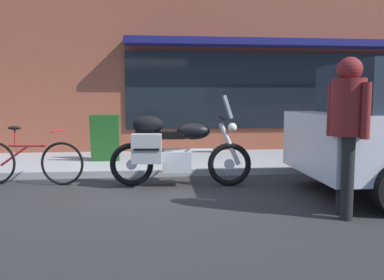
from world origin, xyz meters
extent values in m
plane|color=#282828|center=(0.00, 0.00, 0.00)|extent=(80.00, 80.00, 0.00)
torus|color=black|center=(1.35, 0.26, 0.34)|extent=(0.68, 0.15, 0.68)
cylinder|color=silver|center=(1.35, 0.26, 0.34)|extent=(0.16, 0.07, 0.16)
torus|color=black|center=(-0.17, 0.40, 0.34)|extent=(0.68, 0.15, 0.68)
cylinder|color=silver|center=(-0.17, 0.40, 0.34)|extent=(0.16, 0.07, 0.16)
cube|color=silver|center=(0.54, 0.33, 0.39)|extent=(0.47, 0.34, 0.32)
cylinder|color=silver|center=(0.59, 0.33, 0.56)|extent=(0.99, 0.15, 0.06)
ellipsoid|color=black|center=(0.78, 0.31, 0.86)|extent=(0.54, 0.33, 0.26)
cube|color=black|center=(0.37, 0.35, 0.80)|extent=(0.62, 0.29, 0.11)
cube|color=black|center=(0.04, 0.38, 0.78)|extent=(0.30, 0.24, 0.18)
cylinder|color=silver|center=(1.35, 0.26, 0.66)|extent=(0.35, 0.10, 0.67)
cylinder|color=black|center=(1.23, 0.27, 1.06)|extent=(0.09, 0.62, 0.04)
cube|color=silver|center=(1.31, 0.26, 1.24)|extent=(0.18, 0.33, 0.35)
sphere|color=#EAEACC|center=(1.39, 0.25, 0.92)|extent=(0.14, 0.14, 0.14)
cube|color=#9F9F9F|center=(0.07, 0.14, 0.62)|extent=(0.46, 0.24, 0.44)
cube|color=black|center=(0.07, 0.03, 0.62)|extent=(0.37, 0.05, 0.03)
ellipsoid|color=black|center=(0.09, 0.37, 0.96)|extent=(0.51, 0.36, 0.28)
torus|color=black|center=(-1.26, 0.57, 0.34)|extent=(0.68, 0.15, 0.69)
cylinder|color=#B22323|center=(-1.81, 0.66, 0.62)|extent=(0.60, 0.13, 0.04)
cylinder|color=#B22323|center=(-2.02, 0.69, 0.46)|extent=(0.47, 0.11, 0.34)
cylinder|color=#B22323|center=(-2.00, 0.69, 0.74)|extent=(0.03, 0.03, 0.30)
ellipsoid|color=black|center=(-2.00, 0.69, 0.90)|extent=(0.23, 0.13, 0.06)
cylinder|color=#B22323|center=(-1.31, 0.58, 0.86)|extent=(0.11, 0.48, 0.03)
cylinder|color=black|center=(3.03, 0.38, 0.33)|extent=(0.66, 0.23, 0.66)
cylinder|color=black|center=(2.36, -1.40, 0.47)|extent=(0.14, 0.14, 0.94)
cylinder|color=black|center=(2.32, -1.60, 0.47)|extent=(0.14, 0.14, 0.94)
cylinder|color=maroon|center=(2.34, -1.50, 1.26)|extent=(0.50, 0.50, 0.64)
sphere|color=maroon|center=(2.34, -1.50, 1.68)|extent=(0.28, 0.28, 0.28)
sphere|color=tan|center=(2.40, -1.48, 1.68)|extent=(0.17, 0.17, 0.17)
cylinder|color=maroon|center=(2.25, -1.29, 1.23)|extent=(0.10, 0.10, 0.61)
cylinder|color=maroon|center=(2.43, -1.71, 1.23)|extent=(0.10, 0.10, 0.61)
cube|color=#1E511E|center=(-0.78, 2.11, 0.58)|extent=(0.55, 0.19, 0.92)
cube|color=#1E511E|center=(-0.78, 2.33, 0.58)|extent=(0.55, 0.19, 0.92)
camera|label=1|loc=(0.15, -5.75, 1.36)|focal=36.99mm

